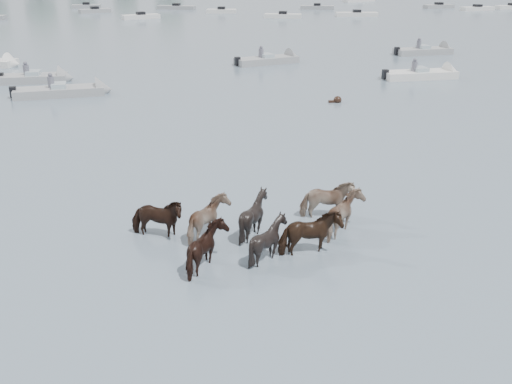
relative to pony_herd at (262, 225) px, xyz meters
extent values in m
plane|color=#4A5B6A|center=(-2.20, -0.90, -0.51)|extent=(400.00, 400.00, 0.00)
imported|color=black|center=(-2.89, 0.73, 0.00)|extent=(1.75, 1.15, 1.36)
imported|color=#796552|center=(-1.42, 0.50, -0.02)|extent=(1.37, 1.52, 1.33)
imported|color=black|center=(-0.17, 0.49, 0.03)|extent=(1.54, 1.43, 1.42)
imported|color=gray|center=(2.19, 1.35, 0.00)|extent=(1.61, 0.74, 1.36)
imported|color=black|center=(-1.57, -1.28, -0.01)|extent=(1.20, 1.38, 1.34)
imported|color=black|center=(0.02, -0.97, -0.02)|extent=(1.21, 1.08, 1.33)
imported|color=black|center=(1.15, -0.87, 0.02)|extent=(1.77, 1.05, 1.40)
imported|color=gray|center=(2.45, 0.18, 0.01)|extent=(1.45, 1.60, 1.38)
sphere|color=black|center=(6.53, 15.91, -0.39)|extent=(0.44, 0.44, 0.44)
cube|color=black|center=(6.28, 15.91, -0.49)|extent=(0.50, 0.22, 0.18)
cube|color=gray|center=(-11.04, 23.80, -0.31)|extent=(4.00, 1.69, 0.55)
cone|color=gray|center=(-9.06, 23.85, -0.31)|extent=(0.94, 1.62, 1.60)
cube|color=#99ADB7|center=(-11.04, 23.80, 0.04)|extent=(0.83, 1.14, 0.35)
cube|color=black|center=(-13.02, 23.75, -0.16)|extent=(0.36, 0.36, 0.60)
cylinder|color=#595966|center=(-11.44, 23.80, 0.24)|extent=(0.36, 0.36, 0.70)
sphere|color=#595966|center=(-11.44, 23.80, 0.69)|extent=(0.24, 0.24, 0.24)
cube|color=gray|center=(-8.78, 19.66, -0.31)|extent=(5.10, 2.21, 0.55)
cone|color=gray|center=(-6.33, 19.96, -0.31)|extent=(1.09, 1.70, 1.60)
cube|color=#99ADB7|center=(-8.78, 19.66, 0.04)|extent=(0.93, 1.21, 0.35)
cube|color=black|center=(-11.23, 19.35, -0.16)|extent=(0.39, 0.39, 0.60)
cylinder|color=#595966|center=(-9.18, 19.66, 0.24)|extent=(0.36, 0.36, 0.70)
sphere|color=#595966|center=(-9.18, 19.66, 0.69)|extent=(0.24, 0.24, 0.24)
cube|color=gray|center=(4.57, 28.53, -0.31)|extent=(4.98, 3.01, 0.55)
cone|color=gray|center=(6.81, 29.27, -0.31)|extent=(1.36, 1.80, 1.60)
cube|color=#99ADB7|center=(4.57, 28.53, 0.04)|extent=(1.11, 1.32, 0.35)
cube|color=black|center=(2.33, 27.78, -0.16)|extent=(0.44, 0.44, 0.60)
cylinder|color=#595966|center=(4.17, 28.53, 0.24)|extent=(0.36, 0.36, 0.70)
sphere|color=#595966|center=(4.17, 28.53, 0.69)|extent=(0.24, 0.24, 0.24)
cube|color=silver|center=(13.60, 21.66, -0.31)|extent=(4.85, 1.87, 0.55)
cone|color=silver|center=(15.98, 21.79, -0.31)|extent=(0.99, 1.65, 1.60)
cube|color=#99ADB7|center=(13.60, 21.66, 0.04)|extent=(0.86, 1.16, 0.35)
cube|color=black|center=(11.22, 21.52, -0.16)|extent=(0.37, 0.37, 0.60)
cylinder|color=#595966|center=(13.20, 21.66, 0.24)|extent=(0.36, 0.36, 0.70)
sphere|color=#595966|center=(13.20, 21.66, 0.69)|extent=(0.24, 0.24, 0.24)
cube|color=gray|center=(17.84, 31.16, -0.31)|extent=(4.80, 2.14, 0.55)
cone|color=gray|center=(20.15, 31.44, -0.31)|extent=(1.08, 1.70, 1.60)
cube|color=#99ADB7|center=(17.84, 31.16, 0.04)|extent=(0.93, 1.21, 0.35)
cube|color=black|center=(15.54, 30.89, -0.16)|extent=(0.39, 0.39, 0.60)
cylinder|color=#595966|center=(17.44, 31.16, 0.24)|extent=(0.36, 0.36, 0.70)
sphere|color=#595966|center=(17.44, 31.16, 0.69)|extent=(0.24, 0.24, 0.24)
cone|color=silver|center=(-13.70, 29.73, -0.31)|extent=(1.32, 1.79, 1.60)
cube|color=gray|center=(-15.15, 80.92, -0.29)|extent=(4.35, 1.67, 0.60)
cube|color=black|center=(-15.15, 80.92, 0.09)|extent=(1.04, 1.04, 0.50)
cube|color=gray|center=(-12.97, 72.77, -0.29)|extent=(4.53, 3.11, 0.60)
cube|color=black|center=(-12.97, 72.77, 0.09)|extent=(1.32, 1.32, 0.50)
cube|color=silver|center=(-6.15, 63.27, -0.29)|extent=(4.91, 2.93, 0.60)
cube|color=black|center=(-6.15, 63.27, 0.09)|extent=(1.27, 1.27, 0.50)
cube|color=gray|center=(-1.53, 76.88, -0.29)|extent=(5.85, 3.35, 0.60)
cube|color=black|center=(-1.53, 76.88, 0.09)|extent=(1.28, 1.28, 0.50)
cube|color=silver|center=(4.64, 69.80, -0.29)|extent=(4.27, 2.22, 0.60)
cube|color=black|center=(4.64, 69.80, 0.09)|extent=(1.17, 1.17, 0.50)
cube|color=silver|center=(11.88, 61.70, -0.29)|extent=(4.92, 2.65, 0.60)
cube|color=black|center=(11.88, 61.70, 0.09)|extent=(1.22, 1.22, 0.50)
cube|color=gray|center=(19.33, 74.01, -0.29)|extent=(5.17, 2.68, 0.60)
cube|color=black|center=(19.33, 74.01, 0.09)|extent=(1.22, 1.22, 0.50)
cube|color=silver|center=(21.93, 62.54, -0.29)|extent=(5.61, 2.23, 0.60)
cube|color=black|center=(21.93, 62.54, 0.09)|extent=(1.13, 1.13, 0.50)
cube|color=silver|center=(30.00, 87.57, -0.29)|extent=(6.06, 3.61, 0.60)
cube|color=gray|center=(38.19, 73.36, -0.29)|extent=(4.79, 2.17, 0.60)
cube|color=black|center=(38.19, 73.36, 0.09)|extent=(1.14, 1.14, 0.50)
cube|color=silver|center=(42.07, 68.80, -0.29)|extent=(5.05, 2.16, 0.60)
cube|color=black|center=(42.07, 68.80, 0.09)|extent=(1.13, 1.13, 0.50)
cube|color=silver|center=(48.52, 70.47, -0.29)|extent=(5.09, 1.82, 0.60)
camera|label=1|loc=(-2.15, -14.28, 6.91)|focal=40.57mm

